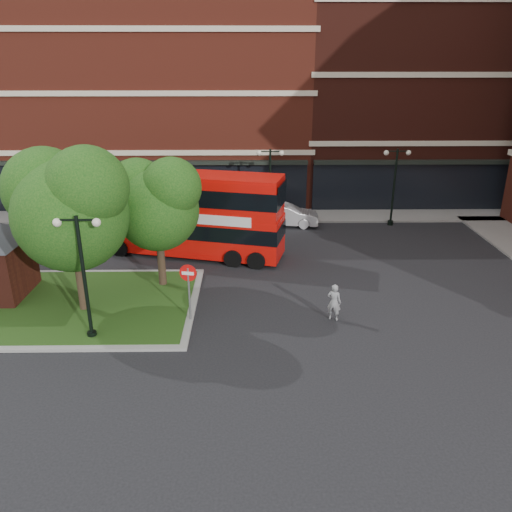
{
  "coord_description": "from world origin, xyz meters",
  "views": [
    {
      "loc": [
        0.67,
        -16.88,
        10.12
      ],
      "look_at": [
        0.96,
        3.85,
        2.0
      ],
      "focal_mm": 35.0,
      "sensor_mm": 36.0,
      "label": 1
    }
  ],
  "objects_px": {
    "bus": "(186,209)",
    "woman": "(334,302)",
    "car_white": "(285,215)",
    "car_silver": "(191,210)"
  },
  "relations": [
    {
      "from": "woman",
      "to": "car_silver",
      "type": "distance_m",
      "value": 16.2
    },
    {
      "from": "bus",
      "to": "woman",
      "type": "distance_m",
      "value": 10.55
    },
    {
      "from": "car_white",
      "to": "car_silver",
      "type": "bearing_deg",
      "value": 82.96
    },
    {
      "from": "bus",
      "to": "woman",
      "type": "bearing_deg",
      "value": -33.71
    },
    {
      "from": "bus",
      "to": "car_silver",
      "type": "distance_m",
      "value": 6.94
    },
    {
      "from": "bus",
      "to": "car_silver",
      "type": "height_order",
      "value": "bus"
    },
    {
      "from": "woman",
      "to": "car_silver",
      "type": "relative_size",
      "value": 0.42
    },
    {
      "from": "car_silver",
      "to": "car_white",
      "type": "bearing_deg",
      "value": -105.05
    },
    {
      "from": "woman",
      "to": "car_white",
      "type": "xyz_separation_m",
      "value": [
        -1.17,
        12.88,
        -0.08
      ]
    },
    {
      "from": "woman",
      "to": "car_silver",
      "type": "bearing_deg",
      "value": -38.37
    }
  ]
}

